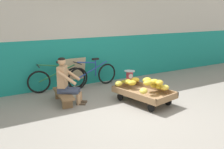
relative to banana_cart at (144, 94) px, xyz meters
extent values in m
plane|color=gray|center=(-0.70, -0.48, -0.24)|extent=(80.00, 80.00, 0.00)
cube|color=#19847A|center=(-0.70, 2.41, 0.48)|extent=(16.00, 0.30, 1.44)
cube|color=#B7B2A8|center=(-0.70, 2.41, 2.16)|extent=(16.00, 0.30, 1.92)
cube|color=#8E6B47|center=(0.00, 0.00, -0.01)|extent=(1.10, 1.57, 0.05)
cube|color=#8E6B47|center=(-0.39, -0.08, 0.07)|extent=(0.31, 1.42, 0.10)
cube|color=#8E6B47|center=(0.39, 0.08, 0.07)|extent=(0.31, 1.42, 0.10)
cube|color=#8E6B47|center=(-0.13, 0.69, 0.07)|extent=(0.83, 0.20, 0.10)
cube|color=#8E6B47|center=(0.13, -0.69, 0.07)|extent=(0.83, 0.20, 0.10)
cylinder|color=black|center=(-0.41, 0.43, -0.15)|extent=(0.08, 0.19, 0.18)
cylinder|color=black|center=(0.21, 0.55, -0.15)|extent=(0.08, 0.19, 0.18)
cylinder|color=black|center=(-0.21, -0.55, -0.15)|extent=(0.08, 0.19, 0.18)
cylinder|color=black|center=(0.41, -0.43, -0.15)|extent=(0.08, 0.19, 0.18)
ellipsoid|color=yellow|center=(0.36, -0.35, 0.18)|extent=(0.28, 0.25, 0.13)
ellipsoid|color=gold|center=(-0.40, 0.52, 0.18)|extent=(0.30, 0.28, 0.13)
ellipsoid|color=yellow|center=(-0.24, -0.29, 0.18)|extent=(0.30, 0.29, 0.13)
ellipsoid|color=gold|center=(-0.07, 0.40, 0.18)|extent=(0.24, 0.18, 0.13)
ellipsoid|color=gold|center=(0.28, -0.05, 0.18)|extent=(0.28, 0.24, 0.13)
ellipsoid|color=yellow|center=(-0.10, 0.57, 0.18)|extent=(0.30, 0.30, 0.13)
ellipsoid|color=yellow|center=(0.32, -0.20, 0.18)|extent=(0.30, 0.29, 0.13)
ellipsoid|color=gold|center=(0.18, 0.61, 0.18)|extent=(0.28, 0.24, 0.13)
ellipsoid|color=yellow|center=(0.14, 0.06, 0.31)|extent=(0.25, 0.20, 0.13)
ellipsoid|color=gold|center=(0.00, -0.15, 0.31)|extent=(0.25, 0.20, 0.13)
ellipsoid|color=gold|center=(0.20, -0.14, 0.31)|extent=(0.25, 0.20, 0.13)
ellipsoid|color=gold|center=(0.22, -0.31, 0.32)|extent=(0.30, 0.30, 0.13)
cube|color=brown|center=(-1.71, 1.00, 0.00)|extent=(0.42, 1.13, 0.05)
cube|color=brown|center=(-1.66, 1.39, -0.13)|extent=(0.25, 0.11, 0.22)
cube|color=brown|center=(-1.75, 0.62, -0.13)|extent=(0.25, 0.11, 0.22)
cylinder|color=tan|center=(-1.33, 0.84, -0.11)|extent=(0.10, 0.10, 0.27)
cube|color=#4C3D2D|center=(-1.28, 0.80, -0.22)|extent=(0.23, 0.20, 0.04)
cylinder|color=#38425B|center=(-1.49, 0.96, 0.08)|extent=(0.40, 0.34, 0.13)
cylinder|color=tan|center=(-1.44, 0.69, -0.11)|extent=(0.10, 0.10, 0.27)
cube|color=#4C3D2D|center=(-1.39, 0.66, -0.22)|extent=(0.23, 0.20, 0.04)
cylinder|color=#38425B|center=(-1.60, 0.81, 0.08)|extent=(0.40, 0.34, 0.13)
cube|color=#38425B|center=(-1.71, 1.00, 0.10)|extent=(0.34, 0.36, 0.14)
cube|color=tan|center=(-1.71, 1.00, 0.43)|extent=(0.33, 0.36, 0.52)
cylinder|color=tan|center=(-1.46, 1.07, 0.46)|extent=(0.42, 0.34, 0.36)
cylinder|color=tan|center=(-1.70, 0.75, 0.46)|extent=(0.42, 0.34, 0.36)
sphere|color=tan|center=(-1.71, 1.00, 0.80)|extent=(0.19, 0.19, 0.19)
ellipsoid|color=black|center=(-1.71, 1.00, 0.86)|extent=(0.17, 0.17, 0.09)
cube|color=gold|center=(0.25, 0.98, -0.09)|extent=(0.36, 0.28, 0.30)
cylinder|color=#28282D|center=(0.25, 0.98, 0.07)|extent=(0.20, 0.20, 0.03)
cube|color=#C6384C|center=(0.25, 0.98, 0.21)|extent=(0.16, 0.10, 0.24)
cylinder|color=white|center=(0.25, 0.93, 0.21)|extent=(0.13, 0.01, 0.13)
cylinder|color=#B2B5BA|center=(0.25, 0.98, 0.34)|extent=(0.30, 0.30, 0.01)
torus|color=black|center=(-2.01, 2.09, 0.08)|extent=(0.64, 0.12, 0.64)
torus|color=black|center=(-0.99, 1.97, 0.08)|extent=(0.64, 0.12, 0.64)
cylinder|color=#236B3D|center=(-1.50, 2.03, 0.28)|extent=(1.03, 0.15, 0.43)
cylinder|color=#236B3D|center=(-1.40, 2.02, 0.32)|extent=(0.04, 0.04, 0.48)
cylinder|color=#236B3D|center=(-1.70, 2.05, 0.52)|extent=(0.61, 0.10, 0.12)
cube|color=black|center=(-1.40, 2.02, 0.59)|extent=(0.21, 0.12, 0.05)
cylinder|color=black|center=(-2.01, 2.09, 0.54)|extent=(0.08, 0.48, 0.03)
torus|color=black|center=(-0.94, 1.89, 0.08)|extent=(0.64, 0.11, 0.64)
torus|color=black|center=(0.08, 1.98, 0.08)|extent=(0.64, 0.11, 0.64)
cylinder|color=#234299|center=(-0.43, 1.93, 0.28)|extent=(1.03, 0.13, 0.43)
cylinder|color=#234299|center=(-0.33, 1.94, 0.32)|extent=(0.04, 0.04, 0.48)
cylinder|color=#234299|center=(-0.64, 1.91, 0.52)|extent=(0.62, 0.09, 0.12)
cube|color=black|center=(-0.33, 1.94, 0.59)|extent=(0.21, 0.12, 0.05)
cylinder|color=black|center=(-0.94, 1.89, 0.54)|extent=(0.07, 0.48, 0.03)
cube|color=#C6B289|center=(-0.92, 2.22, 0.20)|extent=(0.70, 0.23, 0.88)
camera|label=1|loc=(-3.70, -4.72, 1.94)|focal=40.70mm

